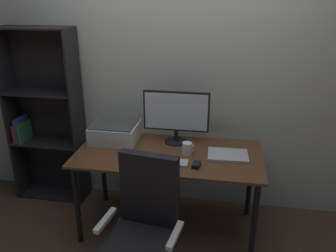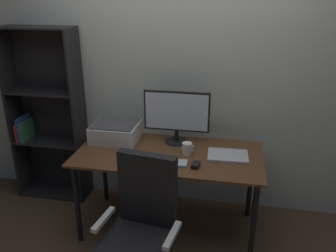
{
  "view_description": "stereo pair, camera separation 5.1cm",
  "coord_description": "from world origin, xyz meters",
  "px_view_note": "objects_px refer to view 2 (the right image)",
  "views": [
    {
      "loc": [
        0.42,
        -2.5,
        1.98
      ],
      "look_at": [
        -0.01,
        0.03,
        0.97
      ],
      "focal_mm": 36.52,
      "sensor_mm": 36.0,
      "label": 1
    },
    {
      "loc": [
        0.47,
        -2.49,
        1.98
      ],
      "look_at": [
        -0.01,
        0.03,
        0.97
      ],
      "focal_mm": 36.52,
      "sensor_mm": 36.0,
      "label": 2
    }
  ],
  "objects_px": {
    "mouse": "(196,165)",
    "bookshelf": "(48,117)",
    "coffee_mug": "(187,149)",
    "monitor": "(177,114)",
    "laptop": "(228,156)",
    "printer": "(116,132)",
    "keyboard": "(169,162)",
    "office_chair": "(141,237)",
    "desk": "(169,162)"
  },
  "relations": [
    {
      "from": "mouse",
      "to": "bookshelf",
      "type": "distance_m",
      "value": 1.63
    },
    {
      "from": "coffee_mug",
      "to": "bookshelf",
      "type": "xyz_separation_m",
      "value": [
        -1.43,
        0.37,
        0.05
      ]
    },
    {
      "from": "monitor",
      "to": "coffee_mug",
      "type": "relative_size",
      "value": 5.49
    },
    {
      "from": "laptop",
      "to": "printer",
      "type": "height_order",
      "value": "printer"
    },
    {
      "from": "keyboard",
      "to": "coffee_mug",
      "type": "height_order",
      "value": "coffee_mug"
    },
    {
      "from": "office_chair",
      "to": "bookshelf",
      "type": "xyz_separation_m",
      "value": [
        -1.23,
        1.09,
        0.38
      ]
    },
    {
      "from": "mouse",
      "to": "coffee_mug",
      "type": "height_order",
      "value": "coffee_mug"
    },
    {
      "from": "monitor",
      "to": "mouse",
      "type": "relative_size",
      "value": 5.91
    },
    {
      "from": "mouse",
      "to": "office_chair",
      "type": "distance_m",
      "value": 0.67
    },
    {
      "from": "desk",
      "to": "mouse",
      "type": "height_order",
      "value": "mouse"
    },
    {
      "from": "monitor",
      "to": "printer",
      "type": "bearing_deg",
      "value": -173.84
    },
    {
      "from": "laptop",
      "to": "bookshelf",
      "type": "distance_m",
      "value": 1.8
    },
    {
      "from": "printer",
      "to": "keyboard",
      "type": "bearing_deg",
      "value": -32.68
    },
    {
      "from": "desk",
      "to": "coffee_mug",
      "type": "height_order",
      "value": "coffee_mug"
    },
    {
      "from": "coffee_mug",
      "to": "laptop",
      "type": "height_order",
      "value": "coffee_mug"
    },
    {
      "from": "printer",
      "to": "bookshelf",
      "type": "xyz_separation_m",
      "value": [
        -0.77,
        0.2,
        0.02
      ]
    },
    {
      "from": "coffee_mug",
      "to": "bookshelf",
      "type": "distance_m",
      "value": 1.48
    },
    {
      "from": "monitor",
      "to": "office_chair",
      "type": "distance_m",
      "value": 1.09
    },
    {
      "from": "printer",
      "to": "monitor",
      "type": "bearing_deg",
      "value": 6.16
    },
    {
      "from": "mouse",
      "to": "coffee_mug",
      "type": "xyz_separation_m",
      "value": [
        -0.09,
        0.2,
        0.04
      ]
    },
    {
      "from": "mouse",
      "to": "laptop",
      "type": "relative_size",
      "value": 0.3
    },
    {
      "from": "laptop",
      "to": "bookshelf",
      "type": "relative_size",
      "value": 0.19
    },
    {
      "from": "office_chair",
      "to": "mouse",
      "type": "bearing_deg",
      "value": 68.65
    },
    {
      "from": "desk",
      "to": "printer",
      "type": "relative_size",
      "value": 3.81
    },
    {
      "from": "desk",
      "to": "office_chair",
      "type": "bearing_deg",
      "value": -94.15
    },
    {
      "from": "mouse",
      "to": "bookshelf",
      "type": "xyz_separation_m",
      "value": [
        -1.52,
        0.57,
        0.08
      ]
    },
    {
      "from": "desk",
      "to": "printer",
      "type": "height_order",
      "value": "printer"
    },
    {
      "from": "keyboard",
      "to": "desk",
      "type": "bearing_deg",
      "value": 100.65
    },
    {
      "from": "keyboard",
      "to": "office_chair",
      "type": "distance_m",
      "value": 0.62
    },
    {
      "from": "monitor",
      "to": "keyboard",
      "type": "height_order",
      "value": "monitor"
    },
    {
      "from": "keyboard",
      "to": "coffee_mug",
      "type": "xyz_separation_m",
      "value": [
        0.12,
        0.18,
        0.04
      ]
    },
    {
      "from": "coffee_mug",
      "to": "printer",
      "type": "bearing_deg",
      "value": 165.47
    },
    {
      "from": "printer",
      "to": "office_chair",
      "type": "height_order",
      "value": "office_chair"
    },
    {
      "from": "monitor",
      "to": "mouse",
      "type": "bearing_deg",
      "value": -62.6
    },
    {
      "from": "printer",
      "to": "coffee_mug",
      "type": "bearing_deg",
      "value": -14.53
    },
    {
      "from": "bookshelf",
      "to": "keyboard",
      "type": "bearing_deg",
      "value": -22.76
    },
    {
      "from": "office_chair",
      "to": "coffee_mug",
      "type": "bearing_deg",
      "value": 82.56
    },
    {
      "from": "desk",
      "to": "printer",
      "type": "distance_m",
      "value": 0.56
    },
    {
      "from": "coffee_mug",
      "to": "bookshelf",
      "type": "bearing_deg",
      "value": 165.39
    },
    {
      "from": "monitor",
      "to": "laptop",
      "type": "relative_size",
      "value": 1.77
    },
    {
      "from": "desk",
      "to": "office_chair",
      "type": "relative_size",
      "value": 1.51
    },
    {
      "from": "printer",
      "to": "office_chair",
      "type": "xyz_separation_m",
      "value": [
        0.46,
        -0.89,
        -0.36
      ]
    },
    {
      "from": "coffee_mug",
      "to": "printer",
      "type": "relative_size",
      "value": 0.26
    },
    {
      "from": "monitor",
      "to": "bookshelf",
      "type": "bearing_deg",
      "value": 173.74
    },
    {
      "from": "coffee_mug",
      "to": "desk",
      "type": "bearing_deg",
      "value": 179.77
    },
    {
      "from": "keyboard",
      "to": "laptop",
      "type": "height_order",
      "value": "laptop"
    },
    {
      "from": "keyboard",
      "to": "laptop",
      "type": "bearing_deg",
      "value": 23.37
    },
    {
      "from": "monitor",
      "to": "printer",
      "type": "relative_size",
      "value": 1.42
    },
    {
      "from": "bookshelf",
      "to": "mouse",
      "type": "bearing_deg",
      "value": -20.46
    },
    {
      "from": "mouse",
      "to": "office_chair",
      "type": "bearing_deg",
      "value": -113.37
    }
  ]
}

